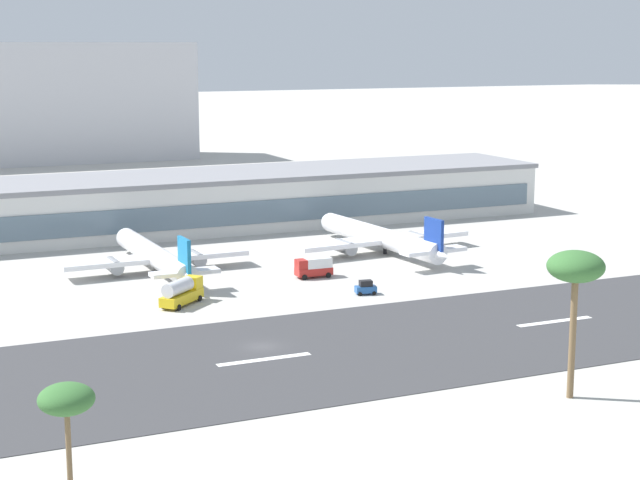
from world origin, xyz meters
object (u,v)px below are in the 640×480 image
object	(u,v)px
airliner_blue_tail_gate_0	(157,257)
service_box_truck_2	(314,267)
service_baggage_tug_1	(366,288)
service_fuel_truck_0	(182,291)
distant_hotel_block	(16,103)
airliner_navy_tail_gate_1	(384,239)
palm_tree_0	(66,401)
terminal_building	(201,201)
palm_tree_2	(576,270)

from	to	relation	value
airliner_blue_tail_gate_0	service_box_truck_2	size ratio (longest dim) A/B	6.75
service_baggage_tug_1	service_fuel_truck_0	bearing A→B (deg)	-0.15
distant_hotel_block	airliner_blue_tail_gate_0	distance (m)	179.88
airliner_navy_tail_gate_1	service_baggage_tug_1	size ratio (longest dim) A/B	12.23
service_baggage_tug_1	palm_tree_0	distance (m)	79.24
terminal_building	airliner_blue_tail_gate_0	world-z (taller)	terminal_building
distant_hotel_block	airliner_navy_tail_gate_1	xyz separation A→B (m)	(39.49, -179.87, -16.41)
airliner_navy_tail_gate_1	service_box_truck_2	xyz separation A→B (m)	(-19.75, -12.80, -1.01)
distant_hotel_block	palm_tree_2	xyz separation A→B (m)	(21.45, -257.76, -5.10)
service_baggage_tug_1	terminal_building	bearing A→B (deg)	-75.31
palm_tree_0	palm_tree_2	xyz separation A→B (m)	(54.43, 5.05, 4.98)
airliner_blue_tail_gate_0	service_box_truck_2	distance (m)	26.41
terminal_building	airliner_blue_tail_gate_0	bearing A→B (deg)	-117.21
service_fuel_truck_0	palm_tree_0	xyz separation A→B (m)	(-27.73, -61.34, 7.10)
airliner_navy_tail_gate_1	palm_tree_0	distance (m)	110.33
distant_hotel_block	palm_tree_2	world-z (taller)	distant_hotel_block
terminal_building	distant_hotel_block	bearing A→B (deg)	97.07
service_fuel_truck_0	palm_tree_0	bearing A→B (deg)	-156.72
service_box_truck_2	palm_tree_2	xyz separation A→B (m)	(1.71, -65.09, 12.32)
distant_hotel_block	service_baggage_tug_1	xyz separation A→B (m)	(22.31, -206.63, -18.16)
airliner_blue_tail_gate_0	service_box_truck_2	xyz separation A→B (m)	(22.64, -13.57, -0.93)
airliner_blue_tail_gate_0	airliner_navy_tail_gate_1	bearing A→B (deg)	-92.43
palm_tree_0	palm_tree_2	bearing A→B (deg)	5.30
distant_hotel_block	service_box_truck_2	distance (m)	194.46
service_fuel_truck_0	palm_tree_2	distance (m)	63.46
airliner_navy_tail_gate_1	service_box_truck_2	distance (m)	23.55
distant_hotel_block	airliner_blue_tail_gate_0	size ratio (longest dim) A/B	2.78
service_fuel_truck_0	palm_tree_2	xyz separation A→B (m)	(26.70, -56.28, 12.08)
airliner_blue_tail_gate_0	airliner_navy_tail_gate_1	distance (m)	42.39
palm_tree_2	distant_hotel_block	bearing A→B (deg)	94.76
service_fuel_truck_0	palm_tree_2	size ratio (longest dim) A/B	0.50
service_baggage_tug_1	airliner_navy_tail_gate_1	bearing A→B (deg)	-112.26
service_box_truck_2	airliner_navy_tail_gate_1	bearing A→B (deg)	-145.72
service_fuel_truck_0	service_box_truck_2	xyz separation A→B (m)	(24.99, 8.81, -0.24)
service_fuel_truck_0	airliner_blue_tail_gate_0	bearing A→B (deg)	41.61
palm_tree_2	service_baggage_tug_1	bearing A→B (deg)	89.04
airliner_blue_tail_gate_0	service_baggage_tug_1	distance (m)	37.37
airliner_blue_tail_gate_0	service_fuel_truck_0	xyz separation A→B (m)	(-2.35, -22.38, -0.69)
palm_tree_2	service_fuel_truck_0	bearing A→B (deg)	115.38
palm_tree_0	palm_tree_2	world-z (taller)	palm_tree_2
airliner_blue_tail_gate_0	service_baggage_tug_1	world-z (taller)	airliner_blue_tail_gate_0
service_fuel_truck_0	service_baggage_tug_1	distance (m)	28.05
airliner_blue_tail_gate_0	service_baggage_tug_1	xyz separation A→B (m)	(25.20, -27.53, -1.68)
airliner_blue_tail_gate_0	palm_tree_0	bearing A→B (deg)	158.85
terminal_building	service_baggage_tug_1	xyz separation A→B (m)	(4.97, -66.89, -4.60)
distant_hotel_block	palm_tree_0	world-z (taller)	distant_hotel_block
distant_hotel_block	palm_tree_2	size ratio (longest dim) A/B	7.01
terminal_building	airliner_blue_tail_gate_0	distance (m)	44.35
airliner_blue_tail_gate_0	distant_hotel_block	bearing A→B (deg)	-2.31
terminal_building	service_box_truck_2	bearing A→B (deg)	-87.40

